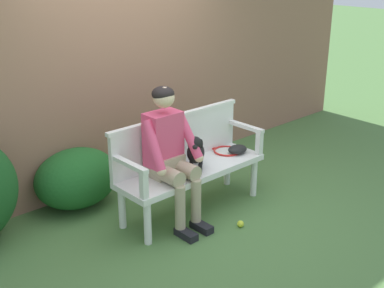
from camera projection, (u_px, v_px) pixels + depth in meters
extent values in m
plane|color=#4C753D|center=(192.00, 210.00, 5.20)|extent=(40.00, 40.00, 0.00)
cube|color=#936651|center=(116.00, 62.00, 5.58)|extent=(8.00, 0.30, 2.70)
ellipsoid|color=#1E5B23|center=(77.00, 178.00, 5.20)|extent=(0.89, 0.71, 0.62)
cube|color=white|center=(192.00, 170.00, 5.04)|extent=(1.61, 0.52, 0.06)
cylinder|color=white|center=(148.00, 223.00, 4.53)|extent=(0.07, 0.07, 0.42)
cylinder|color=white|center=(254.00, 178.00, 5.44)|extent=(0.07, 0.07, 0.42)
cylinder|color=white|center=(122.00, 208.00, 4.80)|extent=(0.07, 0.07, 0.42)
cylinder|color=white|center=(227.00, 167.00, 5.72)|extent=(0.07, 0.07, 0.42)
cube|color=white|center=(177.00, 140.00, 5.10)|extent=(1.61, 0.05, 0.46)
cube|color=white|center=(177.00, 116.00, 5.01)|extent=(1.65, 0.06, 0.04)
cube|color=white|center=(144.00, 186.00, 4.35)|extent=(0.06, 0.06, 0.24)
cube|color=white|center=(128.00, 164.00, 4.45)|extent=(0.06, 0.52, 0.04)
cube|color=white|center=(259.00, 144.00, 5.32)|extent=(0.06, 0.06, 0.24)
cube|color=white|center=(244.00, 126.00, 5.42)|extent=(0.06, 0.52, 0.04)
cube|color=black|center=(186.00, 234.00, 4.68)|extent=(0.10, 0.24, 0.07)
cylinder|color=tan|center=(180.00, 207.00, 4.65)|extent=(0.10, 0.10, 0.43)
cylinder|color=tan|center=(168.00, 175.00, 4.66)|extent=(0.15, 0.33, 0.15)
cube|color=black|center=(202.00, 227.00, 4.81)|extent=(0.10, 0.24, 0.07)
cylinder|color=tan|center=(196.00, 201.00, 4.78)|extent=(0.10, 0.10, 0.43)
cylinder|color=tan|center=(184.00, 169.00, 4.79)|extent=(0.15, 0.33, 0.15)
cube|color=tan|center=(165.00, 165.00, 4.83)|extent=(0.32, 0.24, 0.20)
cube|color=#E04770|center=(163.00, 139.00, 4.75)|extent=(0.34, 0.22, 0.52)
cylinder|color=#E04770|center=(154.00, 146.00, 4.53)|extent=(0.14, 0.34, 0.45)
sphere|color=beige|center=(161.00, 171.00, 4.50)|extent=(0.09, 0.09, 0.09)
cylinder|color=#E04770|center=(189.00, 135.00, 4.79)|extent=(0.14, 0.34, 0.45)
sphere|color=beige|center=(199.00, 158.00, 4.79)|extent=(0.09, 0.09, 0.09)
sphere|color=beige|center=(164.00, 97.00, 4.59)|extent=(0.20, 0.20, 0.20)
ellipsoid|color=black|center=(163.00, 94.00, 4.59)|extent=(0.21, 0.21, 0.14)
cylinder|color=black|center=(190.00, 167.00, 4.95)|extent=(0.04, 0.04, 0.07)
cylinder|color=black|center=(200.00, 167.00, 4.94)|extent=(0.04, 0.04, 0.07)
cylinder|color=black|center=(191.00, 161.00, 5.09)|extent=(0.04, 0.04, 0.07)
cylinder|color=black|center=(201.00, 161.00, 5.09)|extent=(0.04, 0.04, 0.07)
ellipsoid|color=black|center=(196.00, 153.00, 4.98)|extent=(0.31, 0.31, 0.21)
sphere|color=black|center=(195.00, 154.00, 4.88)|extent=(0.12, 0.12, 0.12)
sphere|color=black|center=(195.00, 143.00, 4.82)|extent=(0.13, 0.13, 0.13)
ellipsoid|color=black|center=(195.00, 147.00, 4.77)|extent=(0.09, 0.09, 0.05)
ellipsoid|color=black|center=(190.00, 144.00, 4.83)|extent=(0.05, 0.05, 0.10)
ellipsoid|color=black|center=(201.00, 144.00, 4.82)|extent=(0.05, 0.05, 0.10)
sphere|color=black|center=(196.00, 144.00, 5.08)|extent=(0.06, 0.06, 0.06)
torus|color=red|center=(227.00, 151.00, 5.42)|extent=(0.38, 0.38, 0.02)
cylinder|color=silver|center=(227.00, 152.00, 5.42)|extent=(0.25, 0.25, 0.00)
cube|color=red|center=(213.00, 148.00, 5.48)|extent=(0.06, 0.08, 0.02)
cylinder|color=black|center=(201.00, 146.00, 5.53)|extent=(0.11, 0.21, 0.03)
ellipsoid|color=black|center=(237.00, 149.00, 5.36)|extent=(0.23, 0.19, 0.09)
sphere|color=#CCDB33|center=(240.00, 224.00, 4.87)|extent=(0.07, 0.07, 0.07)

